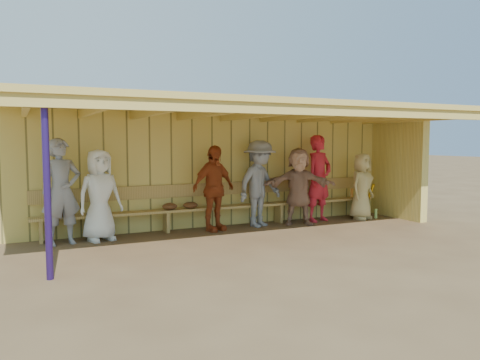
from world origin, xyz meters
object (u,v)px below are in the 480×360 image
at_px(player_d, 214,188).
at_px(player_b, 100,195).
at_px(player_e, 260,184).
at_px(player_f, 299,186).
at_px(player_h, 362,186).
at_px(player_a, 61,192).
at_px(player_g, 319,178).
at_px(bench, 224,202).

bearing_deg(player_d, player_b, 161.43).
xyz_separation_m(player_b, player_e, (3.28, 0.00, 0.08)).
height_order(player_f, player_h, player_f).
bearing_deg(player_h, player_a, 157.43).
height_order(player_g, player_h, player_g).
bearing_deg(bench, player_f, -16.43).
distance_m(player_g, bench, 2.26).
distance_m(player_a, player_d, 2.88).
xyz_separation_m(player_b, player_f, (4.16, -0.15, 0.00)).
distance_m(player_b, player_f, 4.16).
height_order(player_b, player_d, player_d).
xyz_separation_m(player_b, bench, (2.60, 0.31, -0.31)).
xyz_separation_m(player_d, player_g, (2.58, 0.03, 0.11)).
bearing_deg(bench, player_h, -8.60).
distance_m(player_b, player_g, 4.80).
distance_m(player_f, player_g, 0.66).
relative_size(player_b, bench, 0.22).
relative_size(player_f, player_g, 0.86).
bearing_deg(player_e, player_f, -30.25).
relative_size(player_f, bench, 0.22).
bearing_deg(player_a, player_b, -8.44).
xyz_separation_m(player_b, player_h, (5.87, -0.19, -0.07)).
height_order(player_e, bench, player_e).
xyz_separation_m(player_a, player_b, (0.66, 0.06, -0.10)).
bearing_deg(player_g, player_b, 164.98).
height_order(player_f, bench, player_f).
bearing_deg(player_g, player_f, 178.08).
bearing_deg(player_g, player_e, 164.78).
bearing_deg(bench, player_d, -138.60).
xyz_separation_m(player_b, player_d, (2.22, -0.03, 0.03)).
bearing_deg(player_a, player_f, -14.51).
bearing_deg(player_h, player_e, 154.42).
distance_m(player_b, player_h, 5.87).
bearing_deg(player_b, player_h, -18.04).
bearing_deg(player_d, player_h, -20.15).
bearing_deg(player_a, player_h, -14.51).
height_order(player_a, player_d, player_a).
height_order(player_d, player_h, player_d).
relative_size(player_a, player_e, 1.02).
bearing_deg(player_g, bench, 156.94).
bearing_deg(player_b, player_a, 168.71).
bearing_deg(player_e, player_d, 161.49).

